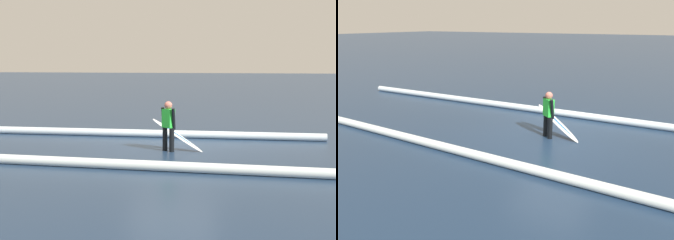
# 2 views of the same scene
# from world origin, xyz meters

# --- Properties ---
(ground_plane) EXTENTS (187.98, 187.98, 0.00)m
(ground_plane) POSITION_xyz_m (0.00, 0.00, 0.00)
(ground_plane) COLOR navy
(surfer) EXTENTS (0.43, 0.49, 1.40)m
(surfer) POSITION_xyz_m (0.05, 0.31, 0.78)
(surfer) COLOR black
(surfer) RESTS_ON ground_plane
(surfboard) EXTENTS (1.64, 0.79, 0.88)m
(surfboard) POSITION_xyz_m (-0.15, 0.04, 0.42)
(surfboard) COLOR white
(surfboard) RESTS_ON ground_plane
(wave_crest_foreground) EXTENTS (14.90, 0.63, 0.25)m
(wave_crest_foreground) POSITION_xyz_m (2.91, -2.08, 0.12)
(wave_crest_foreground) COLOR white
(wave_crest_foreground) RESTS_ON ground_plane
(wave_crest_midground) EXTENTS (18.56, 0.72, 0.24)m
(wave_crest_midground) POSITION_xyz_m (-2.12, 2.90, 0.12)
(wave_crest_midground) COLOR white
(wave_crest_midground) RESTS_ON ground_plane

